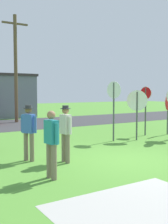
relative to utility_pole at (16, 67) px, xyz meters
The scene contains 11 objects.
ground_plane 13.05m from the utility_pole, 92.74° to the right, with size 80.00×80.00×0.00m, color #518E33.
street_asphalt 4.10m from the utility_pole, 116.03° to the right, with size 60.00×6.40×0.01m, color #38383A.
concrete_path 16.10m from the utility_pole, 100.68° to the right, with size 3.20×2.40×0.01m, color #ADAAA3.
utility_pole is the anchor object (origin of this frame).
stop_sign_rear_right 9.96m from the utility_pole, 69.54° to the right, with size 0.17×0.62×2.39m.
stop_sign_tallest 9.79m from the utility_pole, 83.51° to the right, with size 0.19×0.72×2.59m.
stop_sign_leaning_right 10.80m from the utility_pole, 64.45° to the right, with size 0.81×0.33×2.05m.
stop_sign_center_cluster 10.35m from the utility_pole, 77.98° to the right, with size 0.62×0.67×2.21m.
person_in_dark_shirt 13.61m from the utility_pole, 105.26° to the right, with size 0.26×0.57×1.69m.
person_in_blue 12.21m from the utility_pole, 101.86° to the right, with size 0.31×0.57×1.74m.
person_in_teal 11.70m from the utility_pole, 107.00° to the right, with size 0.38×0.49×1.74m.
Camera 1 is at (-5.86, -6.51, 2.16)m, focal length 44.79 mm.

